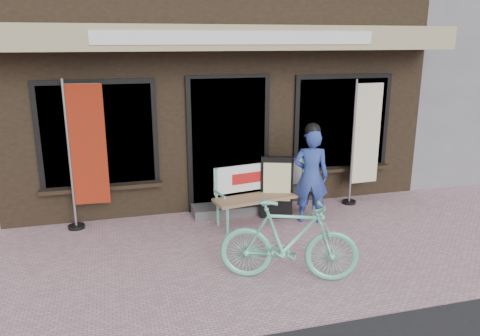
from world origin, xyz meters
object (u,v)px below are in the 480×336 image
object	(u,v)px
bench	(264,188)
menu_stand	(277,187)
nobori_red	(86,153)
nobori_cream	(364,141)
person	(311,174)
bicycle	(289,241)

from	to	relation	value
bench	menu_stand	world-z (taller)	menu_stand
nobori_red	nobori_cream	size ratio (longest dim) A/B	1.05
person	menu_stand	xyz separation A→B (m)	(-0.45, 0.26, -0.25)
person	menu_stand	distance (m)	0.58
person	bicycle	size ratio (longest dim) A/B	0.96
bench	nobori_red	xyz separation A→B (m)	(-2.59, 0.41, 0.62)
nobori_cream	nobori_red	bearing A→B (deg)	176.73
bench	menu_stand	size ratio (longest dim) A/B	1.70
nobori_red	nobori_cream	world-z (taller)	nobori_red
bench	nobori_red	bearing A→B (deg)	161.56
bicycle	nobori_red	xyz separation A→B (m)	(-2.28, 2.26, 0.66)
bench	person	bearing A→B (deg)	-29.02
bench	nobori_cream	bearing A→B (deg)	0.91
bicycle	nobori_cream	xyz separation A→B (m)	(2.18, 2.20, 0.61)
bench	nobori_cream	distance (m)	1.98
menu_stand	nobori_cream	bearing A→B (deg)	29.55
person	nobori_cream	distance (m)	1.38
person	nobori_cream	size ratio (longest dim) A/B	0.73
nobori_cream	bench	bearing A→B (deg)	-172.04
person	nobori_cream	world-z (taller)	nobori_cream
bicycle	nobori_cream	distance (m)	3.15
person	menu_stand	size ratio (longest dim) A/B	1.55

